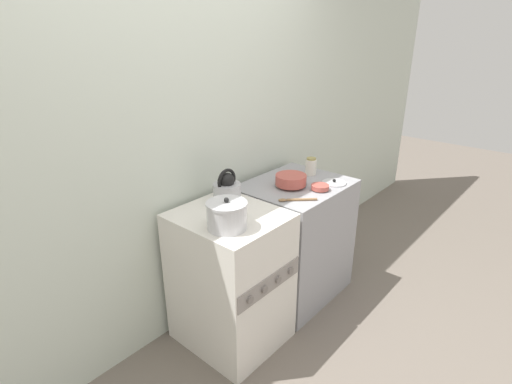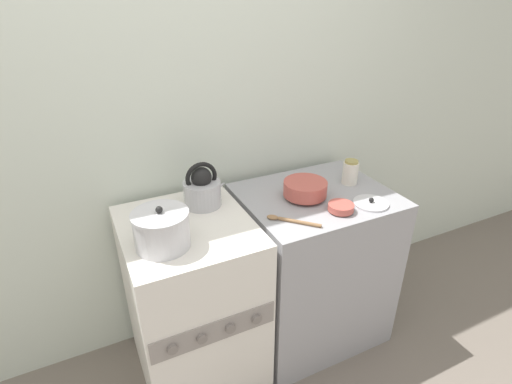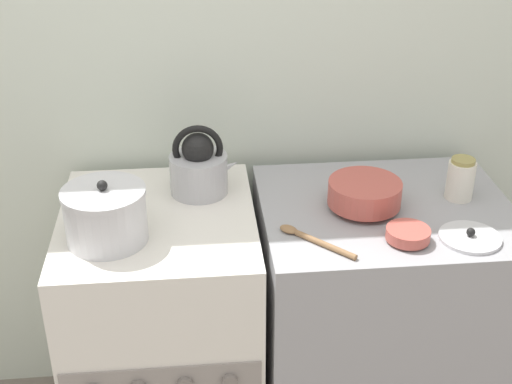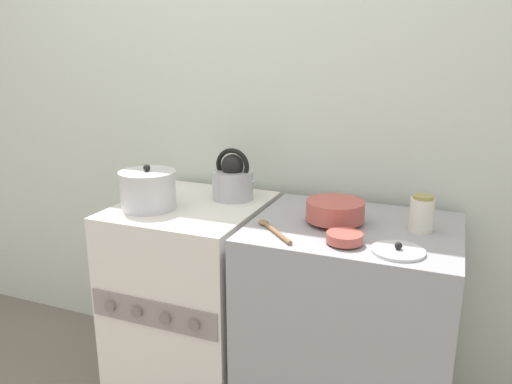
% 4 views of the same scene
% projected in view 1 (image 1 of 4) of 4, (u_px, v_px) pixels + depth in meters
% --- Properties ---
extents(ground_plane, '(12.00, 12.00, 0.00)m').
position_uv_depth(ground_plane, '(269.00, 358.00, 2.49)').
color(ground_plane, '#70665B').
extents(wall_back, '(7.00, 0.06, 2.50)m').
position_uv_depth(wall_back, '(182.00, 144.00, 2.44)').
color(wall_back, silver).
rests_on(wall_back, ground_plane).
extents(stove, '(0.56, 0.65, 0.89)m').
position_uv_depth(stove, '(231.00, 279.00, 2.51)').
color(stove, silver).
rests_on(stove, ground_plane).
extents(counter, '(0.74, 0.62, 0.89)m').
position_uv_depth(counter, '(294.00, 239.00, 2.98)').
color(counter, '#99999E').
rests_on(counter, ground_plane).
extents(kettle, '(0.21, 0.17, 0.22)m').
position_uv_depth(kettle, '(227.00, 189.00, 2.48)').
color(kettle, '#B2B2B7').
rests_on(kettle, stove).
extents(cooking_pot, '(0.22, 0.22, 0.18)m').
position_uv_depth(cooking_pot, '(227.00, 215.00, 2.15)').
color(cooking_pot, silver).
rests_on(cooking_pot, stove).
extents(enamel_bowl, '(0.21, 0.21, 0.09)m').
position_uv_depth(enamel_bowl, '(291.00, 180.00, 2.74)').
color(enamel_bowl, '#B75147').
rests_on(enamel_bowl, counter).
extents(small_ceramic_bowl, '(0.12, 0.12, 0.04)m').
position_uv_depth(small_ceramic_bowl, '(320.00, 187.00, 2.69)').
color(small_ceramic_bowl, '#B75147').
rests_on(small_ceramic_bowl, counter).
extents(storage_jar, '(0.08, 0.08, 0.13)m').
position_uv_depth(storage_jar, '(311.00, 166.00, 2.96)').
color(storage_jar, silver).
rests_on(storage_jar, counter).
extents(loose_pot_lid, '(0.17, 0.17, 0.03)m').
position_uv_depth(loose_pot_lid, '(334.00, 183.00, 2.81)').
color(loose_pot_lid, silver).
rests_on(loose_pot_lid, counter).
extents(wooden_spoon, '(0.19, 0.20, 0.02)m').
position_uv_depth(wooden_spoon, '(294.00, 200.00, 2.53)').
color(wooden_spoon, olive).
rests_on(wooden_spoon, counter).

